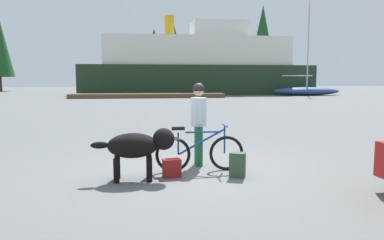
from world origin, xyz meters
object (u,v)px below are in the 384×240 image
at_px(bicycle, 199,152).
at_px(ferry_boat, 198,67).
at_px(handbag_pannier, 172,168).
at_px(sailboat_moored, 307,91).
at_px(person_cyclist, 199,116).
at_px(backpack, 237,165).
at_px(dog, 139,146).

relative_size(bicycle, ferry_boat, 0.07).
bearing_deg(handbag_pannier, sailboat_moored, 61.34).
relative_size(person_cyclist, backpack, 3.75).
bearing_deg(handbag_pannier, person_cyclist, 54.07).
bearing_deg(sailboat_moored, ferry_boat, 154.69).
bearing_deg(ferry_boat, person_cyclist, -98.55).
xyz_separation_m(person_cyclist, backpack, (0.55, -1.02, -0.78)).
height_order(dog, backpack, dog).
distance_m(backpack, ferry_boat, 36.78).
bearing_deg(sailboat_moored, bicycle, -118.14).
bearing_deg(dog, person_cyclist, 38.92).
bearing_deg(sailboat_moored, backpack, -116.84).
height_order(bicycle, ferry_boat, ferry_boat).
xyz_separation_m(dog, handbag_pannier, (0.58, 0.12, -0.45)).
distance_m(bicycle, ferry_boat, 36.34).
height_order(dog, handbag_pannier, dog).
distance_m(bicycle, backpack, 0.82).
distance_m(person_cyclist, dog, 1.59).
relative_size(bicycle, dog, 1.18).
relative_size(dog, handbag_pannier, 4.38).
xyz_separation_m(dog, ferry_boat, (6.51, 36.30, 2.53)).
distance_m(person_cyclist, sailboat_moored, 34.27).
height_order(handbag_pannier, ferry_boat, ferry_boat).
distance_m(person_cyclist, ferry_boat, 35.80).
bearing_deg(backpack, bicycle, 139.83).
height_order(person_cyclist, backpack, person_cyclist).
height_order(ferry_boat, sailboat_moored, sailboat_moored).
bearing_deg(handbag_pannier, bicycle, 32.82).
bearing_deg(handbag_pannier, dog, -168.69).
height_order(backpack, ferry_boat, ferry_boat).
xyz_separation_m(person_cyclist, handbag_pannier, (-0.62, -0.85, -0.84)).
bearing_deg(ferry_boat, handbag_pannier, -99.31).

